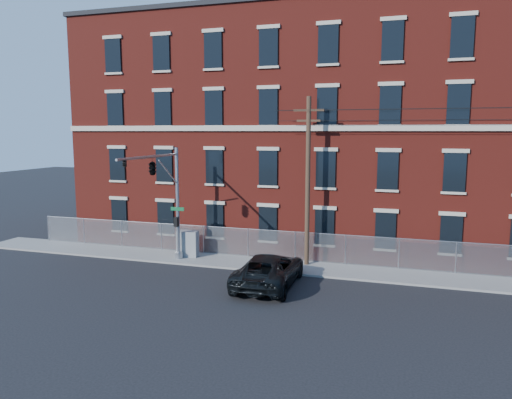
{
  "coord_description": "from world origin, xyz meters",
  "views": [
    {
      "loc": [
        7.66,
        -22.67,
        8.12
      ],
      "look_at": [
        -0.71,
        4.0,
        4.18
      ],
      "focal_mm": 34.15,
      "sensor_mm": 36.0,
      "label": 1
    }
  ],
  "objects_px": {
    "utility_pole_near": "(308,178)",
    "pickup_truck": "(269,270)",
    "traffic_signal_mast": "(159,179)",
    "utility_cabinet": "(188,244)"
  },
  "relations": [
    {
      "from": "utility_pole_near",
      "to": "pickup_truck",
      "type": "bearing_deg",
      "value": -105.15
    },
    {
      "from": "traffic_signal_mast",
      "to": "utility_pole_near",
      "type": "bearing_deg",
      "value": 23.14
    },
    {
      "from": "traffic_signal_mast",
      "to": "utility_cabinet",
      "type": "relative_size",
      "value": 4.22
    },
    {
      "from": "pickup_truck",
      "to": "utility_pole_near",
      "type": "bearing_deg",
      "value": -106.07
    },
    {
      "from": "traffic_signal_mast",
      "to": "utility_pole_near",
      "type": "relative_size",
      "value": 0.7
    },
    {
      "from": "traffic_signal_mast",
      "to": "utility_cabinet",
      "type": "bearing_deg",
      "value": 83.8
    },
    {
      "from": "pickup_truck",
      "to": "utility_cabinet",
      "type": "height_order",
      "value": "utility_cabinet"
    },
    {
      "from": "utility_pole_near",
      "to": "utility_cabinet",
      "type": "bearing_deg",
      "value": -176.63
    },
    {
      "from": "pickup_truck",
      "to": "utility_cabinet",
      "type": "relative_size",
      "value": 3.69
    },
    {
      "from": "pickup_truck",
      "to": "utility_cabinet",
      "type": "bearing_deg",
      "value": -31.28
    }
  ]
}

